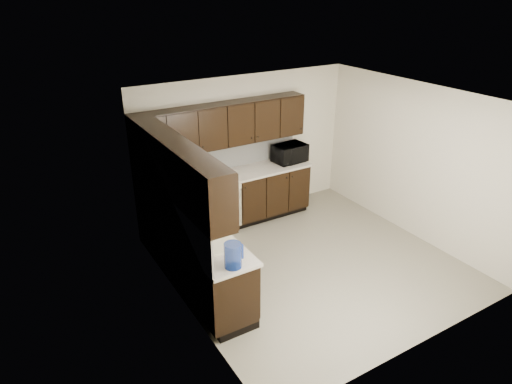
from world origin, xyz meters
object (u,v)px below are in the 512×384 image
at_px(toaster_oven, 205,174).
at_px(blue_pitcher, 233,255).
at_px(storage_bin, 193,217).
at_px(microwave, 290,153).
at_px(sink, 208,244).

xyz_separation_m(toaster_oven, blue_pitcher, (-0.79, -2.39, 0.03)).
relative_size(toaster_oven, storage_bin, 0.89).
xyz_separation_m(microwave, storage_bin, (-2.40, -1.19, -0.07)).
bearing_deg(storage_bin, microwave, 26.42).
bearing_deg(sink, toaster_oven, 65.49).
height_order(sink, microwave, microwave).
bearing_deg(blue_pitcher, sink, 84.64).
xyz_separation_m(sink, blue_pitcher, (-0.01, -0.69, 0.21)).
xyz_separation_m(microwave, blue_pitcher, (-2.44, -2.39, -0.01)).
bearing_deg(microwave, storage_bin, -158.66).
height_order(microwave, storage_bin, microwave).
relative_size(sink, storage_bin, 1.89).
xyz_separation_m(sink, microwave, (2.43, 1.70, 0.22)).
distance_m(toaster_oven, blue_pitcher, 2.51).
distance_m(sink, toaster_oven, 1.88).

